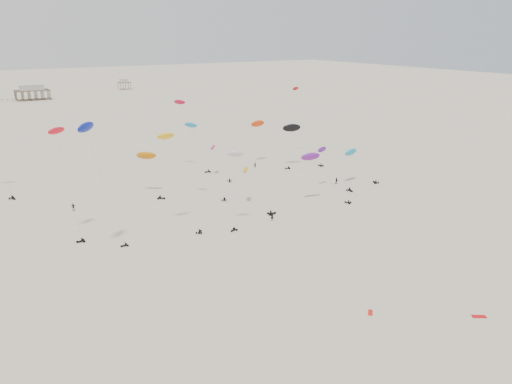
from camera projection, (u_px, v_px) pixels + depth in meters
ground_plane at (116, 138)px, 208.03m from camera, size 900.00×900.00×0.00m
pavilion_main at (32, 93)px, 323.53m from camera, size 21.00×13.00×9.80m
pavilion_small at (124, 85)px, 382.92m from camera, size 9.00×7.00×8.00m
rig_0 at (331, 163)px, 139.85m from camera, size 6.14×11.01×13.11m
rig_1 at (202, 150)px, 129.85m from camera, size 7.84×11.75×20.65m
rig_2 at (235, 174)px, 111.38m from camera, size 6.42×7.25×17.13m
rig_3 at (218, 157)px, 150.86m from camera, size 3.66×13.15×12.31m
rig_5 at (175, 162)px, 109.61m from camera, size 6.19×11.53×21.90m
rig_6 at (148, 161)px, 134.96m from camera, size 5.79×11.97×12.53m
rig_7 at (256, 186)px, 124.45m from camera, size 3.51×14.26×13.46m
rig_8 at (294, 131)px, 162.81m from camera, size 11.14×10.08×15.18m
rig_9 at (62, 157)px, 103.99m from camera, size 4.50×10.03×23.62m
rig_10 at (301, 117)px, 175.86m from camera, size 3.68×12.05×24.30m
rig_11 at (187, 121)px, 157.77m from camera, size 6.55×14.35×23.01m
rig_12 at (90, 141)px, 95.98m from camera, size 8.10×5.74×26.11m
rig_13 at (314, 161)px, 128.21m from camera, size 10.47×10.39×14.54m
rig_14 at (355, 157)px, 145.00m from camera, size 9.17×8.40×11.18m
rig_15 at (261, 128)px, 166.35m from camera, size 6.79×16.24×18.21m
spectator_0 at (272, 220)px, 117.08m from camera, size 0.97×0.85×2.24m
spectator_1 at (337, 184)px, 145.11m from camera, size 1.25×1.02×2.23m
spectator_2 at (74, 211)px, 123.50m from camera, size 1.44×0.92×2.27m
spectator_3 at (255, 168)px, 162.71m from camera, size 0.79×0.58×2.05m
grounded_kite_a at (479, 317)px, 77.48m from camera, size 2.32×1.98×0.08m
grounded_kite_b at (370, 313)px, 78.58m from camera, size 1.76×1.77×0.07m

